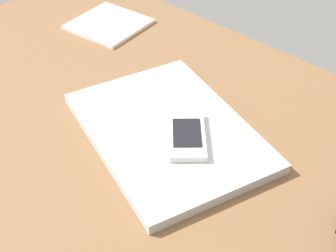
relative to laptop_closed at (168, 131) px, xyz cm
name	(u,v)px	position (x,y,z in cm)	size (l,w,h in cm)	color
desk_surface	(136,139)	(-4.47, -3.41, -2.41)	(120.00, 80.00, 3.00)	brown
laptop_closed	(168,131)	(0.00, 0.00, 0.00)	(34.24, 24.58, 1.82)	#B7BABC
cell_phone_on_laptop	(187,135)	(4.22, 0.00, 1.53)	(12.15, 12.30, 1.32)	silver
notepad	(109,24)	(-36.57, 18.65, -0.51)	(15.45, 15.30, 0.80)	white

